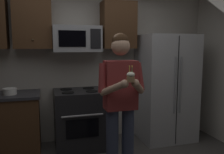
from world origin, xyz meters
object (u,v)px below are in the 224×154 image
object	(u,v)px
microwave	(77,39)
cupcake	(131,77)
person	(121,98)
refrigerator	(166,88)
bowl_large_white	(10,91)
oven_range	(79,119)

from	to	relation	value
microwave	cupcake	world-z (taller)	microwave
microwave	person	world-z (taller)	microwave
refrigerator	bowl_large_white	size ratio (longest dim) A/B	9.07
oven_range	bowl_large_white	world-z (taller)	bowl_large_white
person	microwave	bearing A→B (deg)	107.72
refrigerator	bowl_large_white	world-z (taller)	refrigerator
oven_range	bowl_large_white	distance (m)	1.12
oven_range	cupcake	distance (m)	1.61
bowl_large_white	person	bearing A→B (deg)	-35.96
microwave	refrigerator	bearing A→B (deg)	-6.03
person	cupcake	xyz separation A→B (m)	(0.00, -0.33, 0.30)
refrigerator	person	xyz separation A→B (m)	(-1.14, -0.96, 0.10)
oven_range	person	bearing A→B (deg)	-70.32
bowl_large_white	refrigerator	bearing A→B (deg)	-0.42
microwave	bowl_large_white	bearing A→B (deg)	-171.95
microwave	refrigerator	distance (m)	1.72
bowl_large_white	person	size ratio (longest dim) A/B	0.11
person	cupcake	bearing A→B (deg)	-90.00
oven_range	cupcake	xyz separation A→B (m)	(0.36, -1.33, 0.83)
person	oven_range	bearing A→B (deg)	109.68
bowl_large_white	person	distance (m)	1.67
oven_range	microwave	world-z (taller)	microwave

